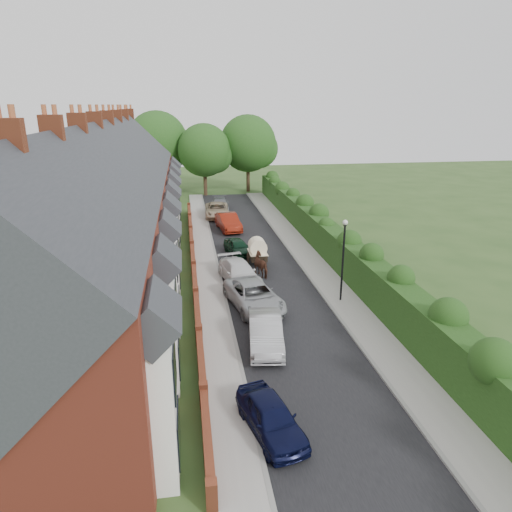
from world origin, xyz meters
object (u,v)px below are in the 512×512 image
Objects in this scene: car_red at (228,222)px; horse at (262,265)px; car_navy at (271,417)px; car_green at (238,247)px; car_beige at (217,210)px; horse_cart at (258,250)px; car_white at (239,272)px; car_grey at (220,204)px; car_silver_a at (266,332)px; lamppost at (343,250)px; car_silver_b at (254,296)px.

car_red is 12.70m from horse.
car_green is at bearing 72.51° from car_navy.
horse_cart reaches higher than car_beige.
car_red is at bearing -105.63° from horse.
car_white is 22.40m from car_grey.
car_white is 1.64× the size of horse_cart.
car_silver_a is (0.92, 6.29, 0.08)m from car_navy.
lamppost is 1.31× the size of car_navy.
car_red reaches higher than car_navy.
car_beige is 1.80× the size of horse_cart.
car_silver_b is 10.21m from car_green.
horse_cart is at bearing -110.87° from horse.
car_silver_a is 22.40m from car_red.
horse_cart is (2.41, 18.14, 0.57)m from car_navy.
horse_cart is (-3.99, 7.25, -2.06)m from lamppost.
car_silver_b reaches higher than car_white.
car_beige reaches higher than car_navy.
car_green is 1.92× the size of horse.
car_green is 3.19m from horse_cart.
car_silver_b is 26.56m from car_grey.
car_red is at bearing -80.94° from car_beige.
car_navy is at bearing -88.10° from car_grey.
horse is (1.38, 5.18, 0.07)m from car_silver_b.
car_beige is 16.26m from horse_cart.
lamppost reaches higher than car_red.
car_grey is at bearing 82.26° from car_beige.
lamppost reaches higher than horse.
horse_cart reaches higher than car_navy.
horse_cart reaches higher than horse.
car_beige reaches higher than car_grey.
car_silver_b is 23.44m from car_beige.
car_white is 2.04m from horse.
car_navy reaches higher than car_green.
lamppost is 1.06× the size of car_grey.
car_beige is (-0.69, 13.22, 0.11)m from car_green.
car_grey reaches higher than car_green.
car_green is 0.69× the size of car_beige.
car_silver_a reaches higher than car_navy.
lamppost reaches higher than car_green.
lamppost reaches higher than car_silver_a.
car_grey is at bearing 74.22° from car_navy.
car_silver_a is (-5.48, -4.60, -2.54)m from lamppost.
car_white is at bearing 83.68° from car_silver_b.
car_white is (-0.27, 8.73, -0.04)m from car_silver_a.
lamppost is 12.90m from car_navy.
horse is at bearing -90.44° from car_green.
car_navy is 0.81× the size of car_grey.
car_green is at bearing 116.72° from lamppost.
car_green is at bearing -84.66° from car_beige.
car_red reaches higher than car_green.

